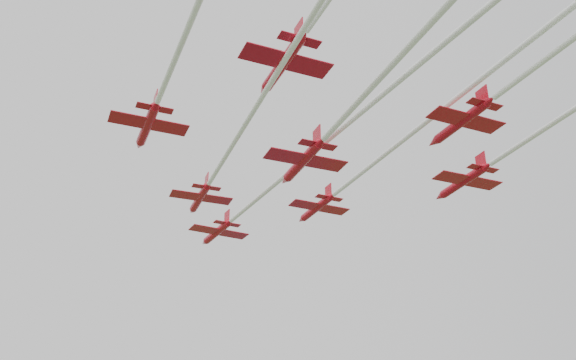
{
  "coord_description": "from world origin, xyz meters",
  "views": [
    {
      "loc": [
        4.78,
        -80.05,
        23.93
      ],
      "look_at": [
        5.92,
        -5.28,
        59.71
      ],
      "focal_mm": 40.0,
      "sensor_mm": 36.0,
      "label": 1
    }
  ],
  "objects_px": {
    "jet_row3_left": "(184,38)",
    "jet_row3_mid": "(335,126)",
    "jet_row3_right": "(531,137)",
    "jet_lead": "(270,188)",
    "jet_row2_right": "(366,169)",
    "jet_row2_left": "(224,160)"
  },
  "relations": [
    {
      "from": "jet_row3_mid",
      "to": "jet_row3_right",
      "type": "distance_m",
      "value": 23.39
    },
    {
      "from": "jet_row2_left",
      "to": "jet_row3_left",
      "type": "distance_m",
      "value": 21.96
    },
    {
      "from": "jet_lead",
      "to": "jet_row2_right",
      "type": "height_order",
      "value": "jet_row2_right"
    },
    {
      "from": "jet_row2_left",
      "to": "jet_row3_left",
      "type": "height_order",
      "value": "jet_row3_left"
    },
    {
      "from": "jet_row2_right",
      "to": "jet_row2_left",
      "type": "bearing_deg",
      "value": 176.98
    },
    {
      "from": "jet_lead",
      "to": "jet_row2_left",
      "type": "distance_m",
      "value": 11.58
    },
    {
      "from": "jet_lead",
      "to": "jet_row3_left",
      "type": "distance_m",
      "value": 32.88
    },
    {
      "from": "jet_row2_left",
      "to": "jet_row3_left",
      "type": "relative_size",
      "value": 0.82
    },
    {
      "from": "jet_row2_right",
      "to": "jet_row3_left",
      "type": "relative_size",
      "value": 0.91
    },
    {
      "from": "jet_row3_right",
      "to": "jet_row2_left",
      "type": "bearing_deg",
      "value": 150.82
    },
    {
      "from": "jet_lead",
      "to": "jet_row3_mid",
      "type": "distance_m",
      "value": 21.53
    },
    {
      "from": "jet_row2_left",
      "to": "jet_row2_right",
      "type": "distance_m",
      "value": 19.38
    },
    {
      "from": "jet_row2_right",
      "to": "jet_row3_left",
      "type": "distance_m",
      "value": 34.93
    },
    {
      "from": "jet_row3_mid",
      "to": "jet_lead",
      "type": "bearing_deg",
      "value": 88.38
    },
    {
      "from": "jet_row2_right",
      "to": "jet_row3_left",
      "type": "bearing_deg",
      "value": -148.5
    },
    {
      "from": "jet_row2_right",
      "to": "jet_row3_left",
      "type": "height_order",
      "value": "jet_row2_right"
    },
    {
      "from": "jet_lead",
      "to": "jet_row3_mid",
      "type": "height_order",
      "value": "jet_lead"
    },
    {
      "from": "jet_row2_right",
      "to": "jet_row3_mid",
      "type": "height_order",
      "value": "jet_row2_right"
    },
    {
      "from": "jet_lead",
      "to": "jet_row2_right",
      "type": "relative_size",
      "value": 1.16
    },
    {
      "from": "jet_row3_mid",
      "to": "jet_row3_right",
      "type": "bearing_deg",
      "value": -8.13
    },
    {
      "from": "jet_row3_left",
      "to": "jet_row3_mid",
      "type": "relative_size",
      "value": 1.39
    },
    {
      "from": "jet_row2_left",
      "to": "jet_row3_mid",
      "type": "relative_size",
      "value": 1.14
    }
  ]
}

